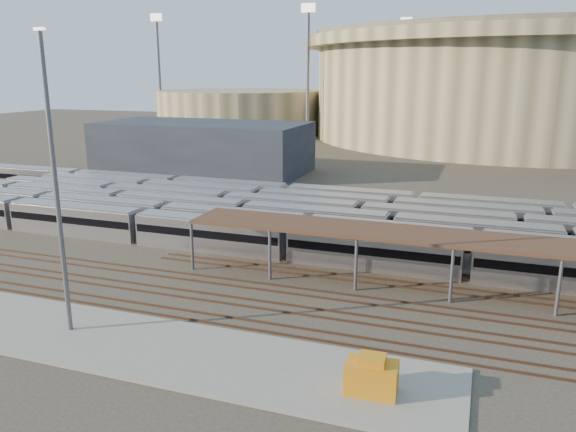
# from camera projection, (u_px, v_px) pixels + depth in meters

# --- Properties ---
(ground) EXTENTS (420.00, 420.00, 0.00)m
(ground) POSITION_uv_depth(u_px,v_px,m) (260.00, 283.00, 54.36)
(ground) COLOR #383026
(ground) RESTS_ON ground
(apron) EXTENTS (50.00, 9.00, 0.20)m
(apron) POSITION_uv_depth(u_px,v_px,m) (123.00, 342.00, 42.25)
(apron) COLOR gray
(apron) RESTS_ON ground
(subway_trains) EXTENTS (129.40, 23.90, 3.60)m
(subway_trains) POSITION_uv_depth(u_px,v_px,m) (313.00, 219.00, 70.91)
(subway_trains) COLOR #AAAAAE
(subway_trains) RESTS_ON ground
(inspection_shed) EXTENTS (60.30, 6.00, 5.30)m
(inspection_shed) POSITION_uv_depth(u_px,v_px,m) (506.00, 245.00, 49.68)
(inspection_shed) COLOR #5B5A5F
(inspection_shed) RESTS_ON ground
(empty_tracks) EXTENTS (170.00, 9.62, 0.18)m
(empty_tracks) POSITION_uv_depth(u_px,v_px,m) (238.00, 301.00, 49.77)
(empty_tracks) COLOR #4C3323
(empty_tracks) RESTS_ON ground
(stadium) EXTENTS (124.00, 124.00, 32.50)m
(stadium) POSITION_uv_depth(u_px,v_px,m) (510.00, 84.00, 170.08)
(stadium) COLOR tan
(stadium) RESTS_ON ground
(secondary_arena) EXTENTS (56.00, 56.00, 14.00)m
(secondary_arena) POSITION_uv_depth(u_px,v_px,m) (241.00, 111.00, 190.73)
(secondary_arena) COLOR tan
(secondary_arena) RESTS_ON ground
(service_building) EXTENTS (42.00, 20.00, 10.00)m
(service_building) POSITION_uv_depth(u_px,v_px,m) (203.00, 147.00, 114.65)
(service_building) COLOR #1E232D
(service_building) RESTS_ON ground
(floodlight_0) EXTENTS (4.00, 1.00, 38.40)m
(floodlight_0) POSITION_uv_depth(u_px,v_px,m) (308.00, 69.00, 159.39)
(floodlight_0) COLOR #5B5A5F
(floodlight_0) RESTS_ON ground
(floodlight_1) EXTENTS (4.00, 1.00, 38.40)m
(floodlight_1) POSITION_uv_depth(u_px,v_px,m) (159.00, 70.00, 186.28)
(floodlight_1) COLOR #5B5A5F
(floodlight_1) RESTS_ON ground
(floodlight_3) EXTENTS (4.00, 1.00, 38.40)m
(floodlight_3) POSITION_uv_depth(u_px,v_px,m) (404.00, 70.00, 198.61)
(floodlight_3) COLOR #5B5A5F
(floodlight_3) RESTS_ON ground
(yard_light_pole) EXTENTS (0.80, 0.36, 22.60)m
(yard_light_pole) POSITION_uv_depth(u_px,v_px,m) (56.00, 187.00, 41.29)
(yard_light_pole) COLOR #5B5A5F
(yard_light_pole) RESTS_ON apron
(yellow_equipment) EXTENTS (3.34, 2.20, 2.02)m
(yellow_equipment) POSITION_uv_depth(u_px,v_px,m) (372.00, 378.00, 35.18)
(yellow_equipment) COLOR #BE7511
(yellow_equipment) RESTS_ON apron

